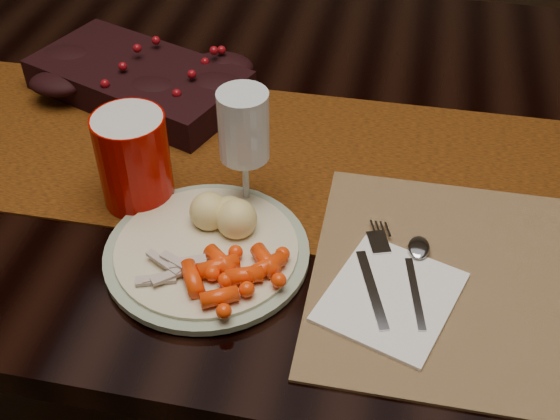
% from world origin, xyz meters
% --- Properties ---
extents(floor, '(5.00, 5.00, 0.00)m').
position_xyz_m(floor, '(0.00, 0.00, 0.00)').
color(floor, black).
rests_on(floor, ground).
extents(dining_table, '(1.80, 1.00, 0.75)m').
position_xyz_m(dining_table, '(0.00, 0.00, 0.38)').
color(dining_table, black).
rests_on(dining_table, floor).
extents(table_runner, '(1.74, 0.37, 0.00)m').
position_xyz_m(table_runner, '(-0.05, -0.09, 0.75)').
color(table_runner, '#533006').
rests_on(table_runner, dining_table).
extents(centerpiece, '(0.37, 0.28, 0.07)m').
position_xyz_m(centerpiece, '(-0.26, 0.04, 0.79)').
color(centerpiece, black).
rests_on(centerpiece, table_runner).
extents(placemat_main, '(0.48, 0.35, 0.00)m').
position_xyz_m(placemat_main, '(0.31, -0.27, 0.75)').
color(placemat_main, brown).
rests_on(placemat_main, dining_table).
extents(dinner_plate, '(0.29, 0.29, 0.01)m').
position_xyz_m(dinner_plate, '(-0.06, -0.29, 0.76)').
color(dinner_plate, beige).
rests_on(dinner_plate, placemat_main).
extents(baby_carrots, '(0.12, 0.11, 0.02)m').
position_xyz_m(baby_carrots, '(-0.02, -0.35, 0.78)').
color(baby_carrots, '#FF3B09').
rests_on(baby_carrots, dinner_plate).
extents(mashed_potatoes, '(0.10, 0.10, 0.05)m').
position_xyz_m(mashed_potatoes, '(-0.04, -0.25, 0.79)').
color(mashed_potatoes, '#BBB48A').
rests_on(mashed_potatoes, dinner_plate).
extents(turkey_shreds, '(0.09, 0.08, 0.02)m').
position_xyz_m(turkey_shreds, '(-0.08, -0.35, 0.78)').
color(turkey_shreds, '#A07E6B').
rests_on(turkey_shreds, dinner_plate).
extents(napkin, '(0.18, 0.19, 0.01)m').
position_xyz_m(napkin, '(0.17, -0.32, 0.76)').
color(napkin, white).
rests_on(napkin, placemat_main).
extents(fork, '(0.07, 0.16, 0.00)m').
position_xyz_m(fork, '(0.15, -0.30, 0.76)').
color(fork, silver).
rests_on(fork, napkin).
extents(spoon, '(0.05, 0.14, 0.00)m').
position_xyz_m(spoon, '(0.20, -0.29, 0.76)').
color(spoon, white).
rests_on(spoon, napkin).
extents(red_cup, '(0.10, 0.10, 0.13)m').
position_xyz_m(red_cup, '(-0.17, -0.21, 0.82)').
color(red_cup, '#9E0700').
rests_on(red_cup, placemat_main).
extents(wine_glass, '(0.08, 0.08, 0.17)m').
position_xyz_m(wine_glass, '(-0.03, -0.19, 0.84)').
color(wine_glass, silver).
rests_on(wine_glass, dining_table).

